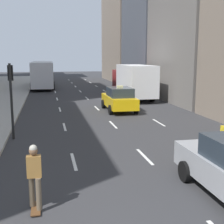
{
  "coord_description": "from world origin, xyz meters",
  "views": [
    {
      "loc": [
        -1.09,
        -3.31,
        3.9
      ],
      "look_at": [
        1.72,
        10.09,
        1.47
      ],
      "focal_mm": 50.0,
      "sensor_mm": 36.0,
      "label": 1
    }
  ],
  "objects_px": {
    "city_bus": "(42,73)",
    "box_truck": "(133,80)",
    "traffic_light_pole": "(11,89)",
    "taxi_second": "(119,99)",
    "skateboarder": "(34,175)"
  },
  "relations": [
    {
      "from": "city_bus",
      "to": "box_truck",
      "type": "relative_size",
      "value": 1.38
    },
    {
      "from": "box_truck",
      "to": "traffic_light_pole",
      "type": "height_order",
      "value": "traffic_light_pole"
    },
    {
      "from": "box_truck",
      "to": "traffic_light_pole",
      "type": "distance_m",
      "value": 15.98
    },
    {
      "from": "taxi_second",
      "to": "city_bus",
      "type": "bearing_deg",
      "value": 106.41
    },
    {
      "from": "taxi_second",
      "to": "box_truck",
      "type": "xyz_separation_m",
      "value": [
        2.8,
        6.31,
        0.83
      ]
    },
    {
      "from": "taxi_second",
      "to": "skateboarder",
      "type": "bearing_deg",
      "value": -111.3
    },
    {
      "from": "city_bus",
      "to": "traffic_light_pole",
      "type": "xyz_separation_m",
      "value": [
        -1.14,
        -25.54,
        0.62
      ]
    },
    {
      "from": "box_truck",
      "to": "taxi_second",
      "type": "bearing_deg",
      "value": -113.93
    },
    {
      "from": "skateboarder",
      "to": "traffic_light_pole",
      "type": "height_order",
      "value": "traffic_light_pole"
    },
    {
      "from": "skateboarder",
      "to": "city_bus",
      "type": "bearing_deg",
      "value": 90.23
    },
    {
      "from": "city_bus",
      "to": "traffic_light_pole",
      "type": "distance_m",
      "value": 25.58
    },
    {
      "from": "taxi_second",
      "to": "city_bus",
      "type": "height_order",
      "value": "city_bus"
    },
    {
      "from": "box_truck",
      "to": "traffic_light_pole",
      "type": "relative_size",
      "value": 2.33
    },
    {
      "from": "city_bus",
      "to": "traffic_light_pole",
      "type": "height_order",
      "value": "traffic_light_pole"
    },
    {
      "from": "city_bus",
      "to": "box_truck",
      "type": "xyz_separation_m",
      "value": [
        8.41,
        -12.75,
        -0.08
      ]
    }
  ]
}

